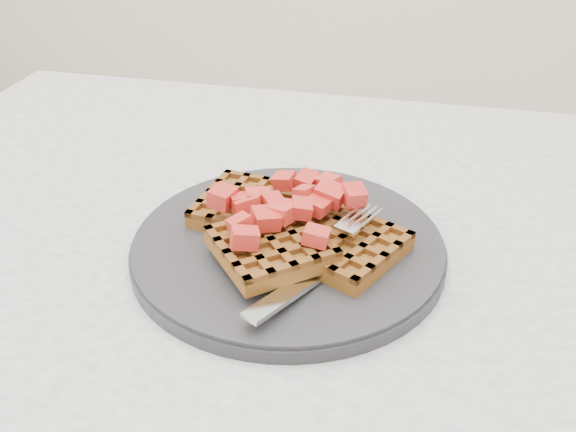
# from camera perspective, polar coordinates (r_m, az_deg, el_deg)

# --- Properties ---
(table) EXTENTS (1.20, 0.80, 0.75)m
(table) POSITION_cam_1_polar(r_m,az_deg,el_deg) (0.65, 9.26, -12.78)
(table) COLOR silver
(table) RESTS_ON ground
(plate) EXTENTS (0.28, 0.28, 0.02)m
(plate) POSITION_cam_1_polar(r_m,az_deg,el_deg) (0.58, 0.00, -2.71)
(plate) COLOR #232326
(plate) RESTS_ON table
(waffles) EXTENTS (0.21, 0.19, 0.03)m
(waffles) POSITION_cam_1_polar(r_m,az_deg,el_deg) (0.56, -0.07, -1.30)
(waffles) COLOR brown
(waffles) RESTS_ON plate
(strawberry_pile) EXTENTS (0.15, 0.15, 0.02)m
(strawberry_pile) POSITION_cam_1_polar(r_m,az_deg,el_deg) (0.55, -0.00, 1.24)
(strawberry_pile) COLOR #A20803
(strawberry_pile) RESTS_ON waffles
(fork) EXTENTS (0.10, 0.17, 0.02)m
(fork) POSITION_cam_1_polar(r_m,az_deg,el_deg) (0.53, 3.40, -4.18)
(fork) COLOR silver
(fork) RESTS_ON plate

